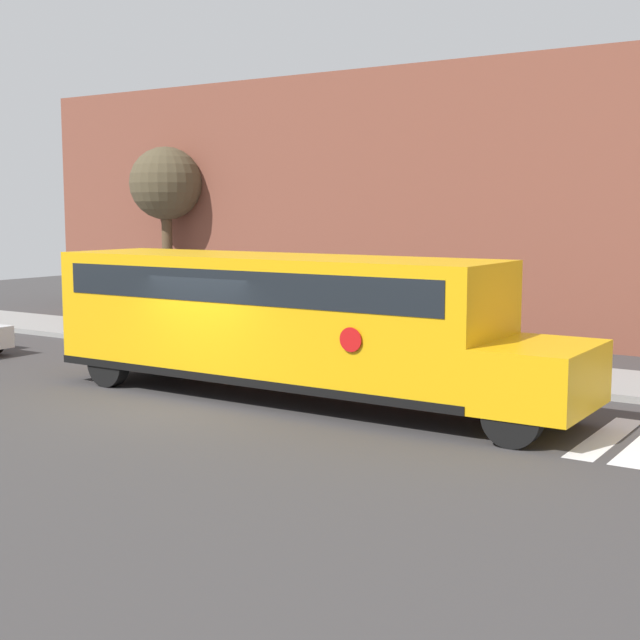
% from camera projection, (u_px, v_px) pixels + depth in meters
% --- Properties ---
extents(ground_plane, '(60.00, 60.00, 0.00)m').
position_uv_depth(ground_plane, '(186.00, 406.00, 17.50)').
color(ground_plane, '#3A3838').
extents(sidewalk_strip, '(44.00, 3.00, 0.15)m').
position_uv_depth(sidewalk_strip, '(356.00, 357.00, 22.89)').
color(sidewalk_strip, gray).
rests_on(sidewalk_strip, ground).
extents(building_backdrop, '(32.00, 4.00, 8.11)m').
position_uv_depth(building_backdrop, '(463.00, 203.00, 27.80)').
color(building_backdrop, brown).
rests_on(building_backdrop, ground).
extents(school_bus, '(11.37, 2.57, 2.91)m').
position_uv_depth(school_bus, '(285.00, 317.00, 17.98)').
color(school_bus, '#EAA80F').
rests_on(school_bus, ground).
extents(tree_near_sidewalk, '(2.53, 2.53, 6.02)m').
position_uv_depth(tree_near_sidewalk, '(166.00, 186.00, 30.97)').
color(tree_near_sidewalk, brown).
rests_on(tree_near_sidewalk, ground).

